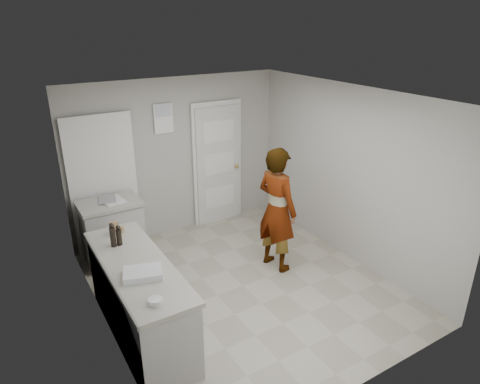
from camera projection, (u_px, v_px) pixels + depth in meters
ground at (243, 286)px, 5.69m from camera, size 4.00×4.00×0.00m
room_shell at (169, 173)px, 6.76m from camera, size 4.00×4.00×4.00m
main_counter at (140, 302)px, 4.67m from camera, size 0.64×1.96×0.93m
side_counter at (113, 234)px, 6.15m from camera, size 0.84×0.61×0.93m
person at (277, 210)px, 5.83m from camera, size 0.55×0.72×1.76m
cake_mix_box at (114, 228)px, 5.05m from camera, size 0.10×0.05×0.16m
spice_jar at (122, 229)px, 5.11m from camera, size 0.05×0.05×0.08m
oil_cruet_a at (119, 236)px, 4.81m from camera, size 0.06×0.06×0.24m
oil_cruet_b at (113, 235)px, 4.77m from camera, size 0.06×0.06×0.29m
baking_dish at (143, 273)px, 4.25m from camera, size 0.44×0.37×0.07m
egg_bowl at (155, 301)px, 3.85m from camera, size 0.13×0.13×0.05m
papers at (113, 200)px, 6.00m from camera, size 0.32×0.38×0.01m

